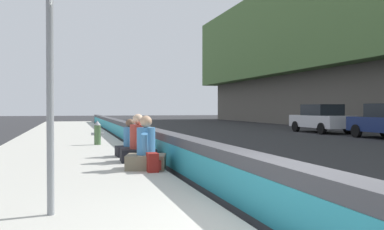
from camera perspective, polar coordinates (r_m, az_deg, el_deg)
name	(u,v)px	position (r m, az deg, el deg)	size (l,w,h in m)	color
jersey_barrier	(298,204)	(4.91, 14.24, -11.60)	(76.00, 0.45, 0.85)	#47474C
route_sign_post	(50,51)	(5.61, -18.70, 8.29)	(0.44, 0.09, 3.60)	gray
fire_hydrant	(97,133)	(15.81, -12.72, -2.34)	(0.26, 0.46, 0.88)	#47663D
seated_person_foreground	(146,152)	(9.37, -6.26, -5.05)	(0.92, 1.01, 1.18)	#706651
seated_person_middle	(138,147)	(10.71, -7.34, -4.27)	(0.77, 0.89, 1.20)	black
seated_person_rear	(130,144)	(11.91, -8.43, -3.98)	(0.68, 0.79, 1.04)	black
backpack	(153,163)	(8.96, -5.32, -6.45)	(0.32, 0.28, 0.40)	maroon
parked_car_fourth	(321,118)	(26.40, 17.13, -0.45)	(4.51, 1.98, 1.71)	silver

